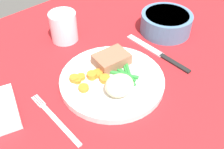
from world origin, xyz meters
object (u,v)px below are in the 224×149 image
at_px(dinner_plate, 112,80).
at_px(water_glass, 64,29).
at_px(meat_portion, 111,59).
at_px(salad_bowl, 166,22).
at_px(knife, 159,54).
at_px(fork, 55,119).

bearing_deg(dinner_plate, water_glass, 84.72).
xyz_separation_m(meat_portion, salad_bowl, (0.22, 0.02, 0.00)).
relative_size(dinner_plate, water_glass, 2.96).
bearing_deg(knife, salad_bowl, 32.00).
distance_m(meat_portion, fork, 0.19).
distance_m(water_glass, salad_bowl, 0.29).
bearing_deg(salad_bowl, dinner_plate, -167.81).
bearing_deg(salad_bowl, meat_portion, -175.47).
height_order(dinner_plate, fork, dinner_plate).
xyz_separation_m(dinner_plate, knife, (0.16, -0.00, -0.01)).
xyz_separation_m(knife, salad_bowl, (0.10, 0.06, 0.03)).
height_order(water_glass, salad_bowl, water_glass).
bearing_deg(dinner_plate, salad_bowl, 12.19).
distance_m(fork, salad_bowl, 0.42).
bearing_deg(knife, fork, -179.40).
distance_m(dinner_plate, water_glass, 0.22).
distance_m(meat_portion, salad_bowl, 0.22).
bearing_deg(dinner_plate, knife, -1.02).
relative_size(meat_portion, fork, 0.48).
bearing_deg(dinner_plate, meat_portion, 49.40).
relative_size(dinner_plate, meat_portion, 3.00).
height_order(meat_portion, fork, meat_portion).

